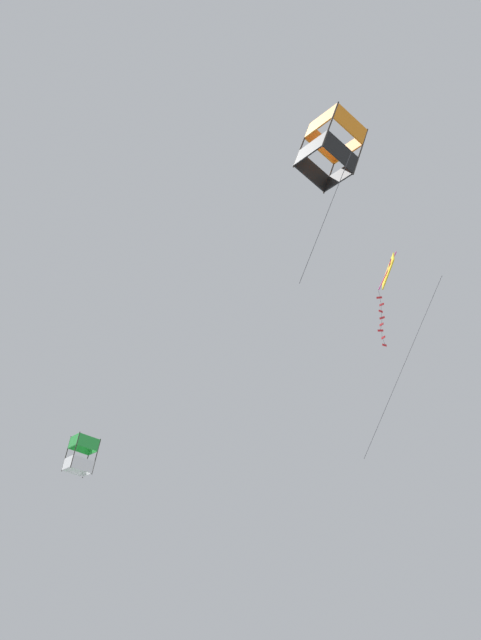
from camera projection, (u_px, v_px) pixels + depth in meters
name	position (u px, v px, depth m)	size (l,w,h in m)	color
kite_box_upper_right	(81.00, 455.00, 33.22)	(1.65, 1.54, 1.76)	green
kite_diamond_far_centre	(388.00, 275.00, 23.97)	(2.89, 2.17, 7.06)	yellow
kite_box_near_left	(331.00, 148.00, 19.18)	(2.11, 1.72, 5.08)	orange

